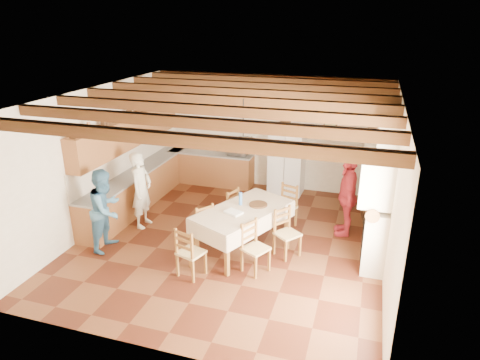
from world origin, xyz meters
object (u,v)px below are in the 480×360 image
Objects in this scene: chair_end_far at (285,207)px; chair_right_far at (287,233)px; chair_end_near at (191,251)px; microwave at (238,149)px; dining_table at (243,213)px; chair_left_far at (227,208)px; chair_left_near at (201,225)px; person_woman_blue at (106,210)px; chair_right_near at (256,248)px; person_man at (141,190)px; refrigerator at (287,161)px; hutch at (377,167)px; person_woman_red at (347,196)px.

chair_right_far is at bearing -57.91° from chair_end_far.
microwave is at bearing -65.82° from chair_end_near.
chair_left_far reaches higher than dining_table.
chair_left_near is 1.86m from person_woman_blue.
chair_left_far is (0.24, 0.89, 0.00)m from chair_left_near.
chair_left_near is at bearing -59.57° from chair_end_near.
person_man is (-2.85, 1.03, 0.36)m from chair_right_near.
refrigerator is 3.52m from chair_left_near.
chair_right_near is 0.57× the size of person_man.
chair_right_far is 1.76× the size of microwave.
chair_right_far is at bearing -79.56° from person_woman_blue.
chair_end_near is at bearing 141.69° from chair_right_near.
hutch reaches higher than person_woman_red.
chair_left_near is 0.58× the size of person_woman_blue.
chair_end_far is (1.19, 0.45, 0.00)m from chair_left_far.
hutch is at bearing -59.01° from person_woman_blue.
refrigerator is at bearing -146.13° from person_woman_red.
person_man is at bearing -71.80° from chair_left_near.
microwave is at bearing -22.22° from person_woman_blue.
hutch reaches higher than chair_left_near.
chair_left_near is (-0.84, -0.15, -0.31)m from dining_table.
chair_left_far is at bearing -156.94° from hutch.
refrigerator is 1.02× the size of person_man.
dining_table is 1.34m from chair_end_near.
refrigerator is 1.35m from microwave.
hutch is 2.40× the size of chair_left_near.
chair_right_near is (-1.97, -3.18, -0.67)m from hutch.
chair_right_near and chair_right_far have the same top height.
chair_left_near is (-1.06, -3.34, -0.38)m from refrigerator.
chair_end_far is at bearing -53.37° from microwave.
person_woman_red is (2.71, 1.43, 0.39)m from chair_left_near.
chair_end_near is at bearing 48.64° from chair_left_near.
person_man is (-4.82, -2.14, -0.31)m from hutch.
person_woman_blue reaches higher than chair_end_near.
chair_left_near is at bearing 95.15° from chair_right_near.
refrigerator reaches higher than dining_table.
chair_left_far is 1.76× the size of microwave.
chair_left_near is 1.00× the size of chair_end_far.
person_woman_blue is at bearing 5.14° from chair_end_near.
chair_left_far and chair_right_near have the same top height.
refrigerator is 2.33m from hutch.
chair_left_near is at bearing -105.13° from refrigerator.
chair_end_near is (-3.03, -3.64, -0.67)m from hutch.
person_woman_blue is at bearing 169.49° from person_man.
chair_end_far is (-1.83, -1.29, -0.67)m from hutch.
person_man is 3.13m from microwave.
chair_right_far is 3.78m from microwave.
dining_table is at bearing 136.18° from chair_left_near.
refrigerator reaches higher than chair_right_far.
hutch is 3.60m from microwave.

